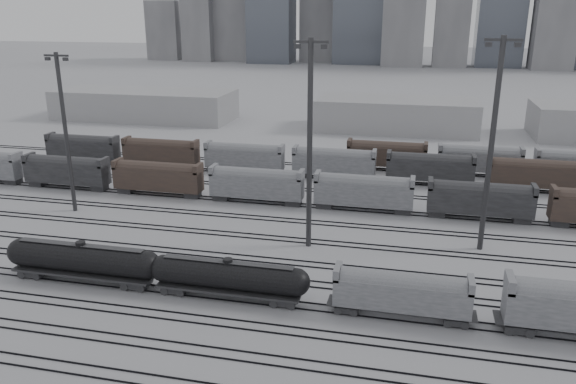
% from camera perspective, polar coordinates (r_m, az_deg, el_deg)
% --- Properties ---
extents(ground, '(900.00, 900.00, 0.00)m').
position_cam_1_polar(ground, '(59.90, -3.37, -11.45)').
color(ground, silver).
rests_on(ground, ground).
extents(tracks, '(220.00, 71.50, 0.16)m').
position_cam_1_polar(tracks, '(75.08, 0.38, -5.00)').
color(tracks, black).
rests_on(tracks, ground).
extents(tank_car_a, '(18.79, 3.13, 4.64)m').
position_cam_1_polar(tank_car_a, '(67.64, -20.16, -6.46)').
color(tank_car_a, black).
rests_on(tank_car_a, ground).
extents(tank_car_b, '(17.69, 2.95, 4.37)m').
position_cam_1_polar(tank_car_b, '(60.44, -6.09, -8.52)').
color(tank_car_b, black).
rests_on(tank_car_b, ground).
extents(hopper_car_a, '(13.49, 2.68, 4.82)m').
position_cam_1_polar(hopper_car_a, '(57.39, 11.48, -9.82)').
color(hopper_car_a, black).
rests_on(hopper_car_a, ground).
extents(light_mast_b, '(3.80, 0.61, 23.78)m').
position_cam_1_polar(light_mast_b, '(89.25, -21.68, 5.88)').
color(light_mast_b, '#333336').
rests_on(light_mast_b, ground).
extents(light_mast_c, '(4.22, 0.68, 26.41)m').
position_cam_1_polar(light_mast_c, '(69.55, 2.22, 5.19)').
color(light_mast_c, '#333336').
rests_on(light_mast_c, ground).
extents(light_mast_d, '(4.27, 0.68, 26.69)m').
position_cam_1_polar(light_mast_d, '(72.83, 20.00, 4.82)').
color(light_mast_d, '#333336').
rests_on(light_mast_d, ground).
extents(bg_string_near, '(151.00, 3.00, 5.60)m').
position_cam_1_polar(bg_string_near, '(86.45, 7.69, -0.10)').
color(bg_string_near, gray).
rests_on(bg_string_near, ground).
extents(bg_string_mid, '(151.00, 3.00, 5.60)m').
position_cam_1_polar(bg_string_mid, '(101.54, 14.22, 2.24)').
color(bg_string_mid, black).
rests_on(bg_string_mid, ground).
extents(bg_string_far, '(66.00, 3.00, 5.60)m').
position_cam_1_polar(bg_string_far, '(111.12, 23.22, 2.66)').
color(bg_string_far, '#46352C').
rests_on(bg_string_far, ground).
extents(warehouse_left, '(50.00, 18.00, 8.00)m').
position_cam_1_polar(warehouse_left, '(165.21, -14.35, 8.60)').
color(warehouse_left, '#B1B0B3').
rests_on(warehouse_left, ground).
extents(warehouse_mid, '(40.00, 18.00, 8.00)m').
position_cam_1_polar(warehouse_mid, '(147.24, 10.95, 7.74)').
color(warehouse_mid, '#B1B0B3').
rests_on(warehouse_mid, ground).
extents(skyline, '(316.00, 22.40, 95.00)m').
position_cam_1_polar(skyline, '(330.01, 12.97, 18.50)').
color(skyline, '#959597').
rests_on(skyline, ground).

